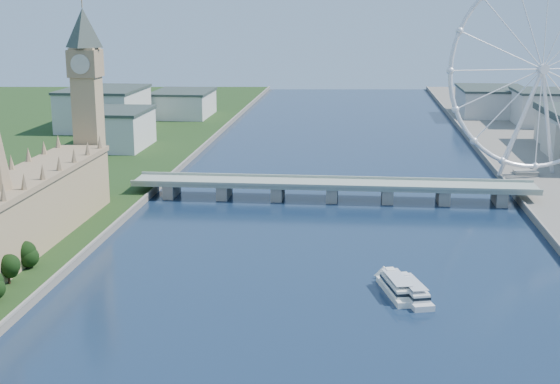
# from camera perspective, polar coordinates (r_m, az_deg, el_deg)

# --- Properties ---
(parliament_range) EXTENTS (24.00, 200.00, 70.00)m
(parliament_range) POSITION_cam_1_polar(r_m,az_deg,el_deg) (330.91, -19.72, -2.29)
(parliament_range) COLOR tan
(parliament_range) RESTS_ON ground
(big_ben) EXTENTS (20.02, 20.02, 110.00)m
(big_ben) POSITION_cam_1_polar(r_m,az_deg,el_deg) (421.09, -13.99, 7.99)
(big_ben) COLOR tan
(big_ben) RESTS_ON ground
(westminster_bridge) EXTENTS (220.00, 22.00, 9.50)m
(westminster_bridge) POSITION_cam_1_polar(r_m,az_deg,el_deg) (428.43, 3.84, 0.31)
(westminster_bridge) COLOR gray
(westminster_bridge) RESTS_ON ground
(london_eye) EXTENTS (113.60, 39.12, 124.30)m
(london_eye) POSITION_cam_1_polar(r_m,az_deg,el_deg) (485.56, 18.65, 8.47)
(london_eye) COLOR silver
(london_eye) RESTS_ON ground
(city_skyline) EXTENTS (505.00, 280.00, 32.00)m
(city_skyline) POSITION_cam_1_polar(r_m,az_deg,el_deg) (683.24, 7.92, 6.01)
(city_skyline) COLOR beige
(city_skyline) RESTS_ON ground
(tour_boat_near) EXTENTS (15.76, 32.99, 7.08)m
(tour_boat_near) POSITION_cam_1_polar(r_m,az_deg,el_deg) (293.55, 8.52, -7.39)
(tour_boat_near) COLOR white
(tour_boat_near) RESTS_ON ground
(tour_boat_far) EXTENTS (16.09, 31.61, 6.78)m
(tour_boat_far) POSITION_cam_1_polar(r_m,az_deg,el_deg) (290.50, 9.58, -7.66)
(tour_boat_far) COLOR silver
(tour_boat_far) RESTS_ON ground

